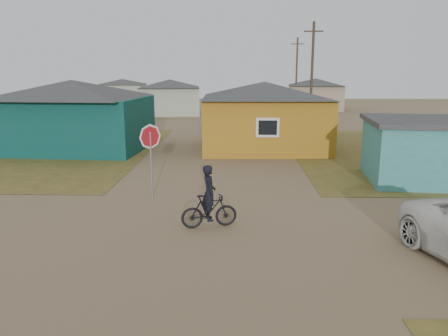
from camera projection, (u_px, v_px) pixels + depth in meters
The scene contains 11 objects.
ground at pixel (204, 237), 12.15m from camera, with size 120.00×120.00×0.00m, color #856D4C.
house_teal at pixel (73, 114), 25.09m from camera, with size 8.93×7.08×4.00m.
house_yellow at pixel (264, 115), 25.29m from camera, with size 7.72×6.76×3.90m.
shed_turquoise at pixel (445, 150), 17.94m from camera, with size 6.71×4.93×2.60m.
house_pale_west at pixel (170, 96), 45.06m from camera, with size 7.04×6.15×3.60m.
house_beige_east at pixel (315, 94), 50.47m from camera, with size 6.95×6.05×3.60m.
house_pale_north at pixel (123, 92), 57.00m from camera, with size 6.28×5.81×3.40m.
utility_pole_near at pixel (312, 75), 32.51m from camera, with size 1.40×0.20×8.00m.
utility_pole_far at pixel (296, 74), 48.09m from camera, with size 1.40×0.20×8.00m.
stop_sign at pixel (150, 145), 15.30m from camera, with size 0.83×0.38×2.71m.
cyclist at pixel (209, 205), 12.77m from camera, with size 1.73×0.87×1.88m.
Camera 1 is at (0.88, -11.41, 4.55)m, focal length 35.00 mm.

